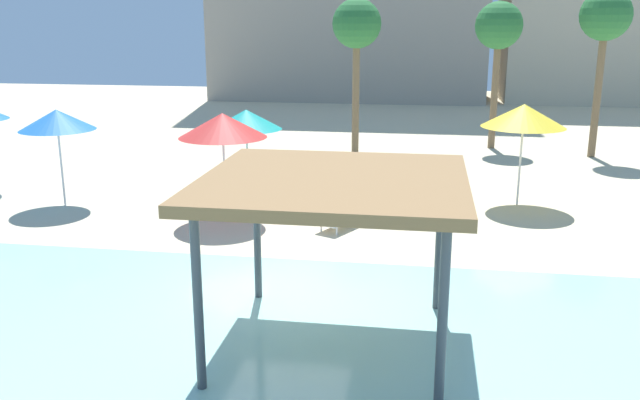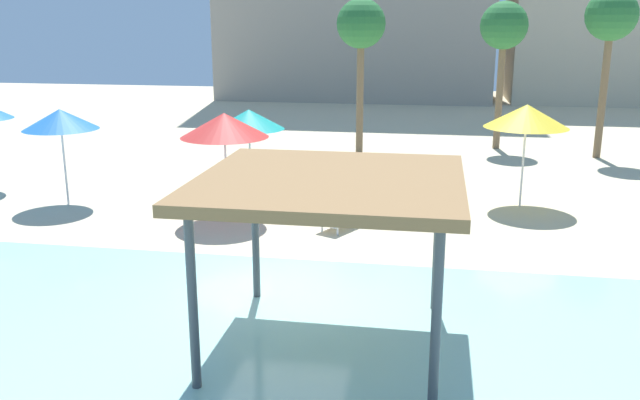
{
  "view_description": "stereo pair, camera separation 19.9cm",
  "coord_description": "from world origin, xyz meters",
  "px_view_note": "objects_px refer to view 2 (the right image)",
  "views": [
    {
      "loc": [
        2.68,
        -12.46,
        5.23
      ],
      "look_at": [
        0.39,
        2.0,
        1.3
      ],
      "focal_mm": 37.94,
      "sensor_mm": 36.0,
      "label": 1
    },
    {
      "loc": [
        2.88,
        -12.43,
        5.23
      ],
      "look_at": [
        0.39,
        2.0,
        1.3
      ],
      "focal_mm": 37.94,
      "sensor_mm": 36.0,
      "label": 2
    }
  ],
  "objects_px": {
    "lounge_chair_1": "(350,213)",
    "beach_umbrella_yellow_1": "(527,116)",
    "palm_tree_2": "(611,19)",
    "beach_umbrella_teal_4": "(249,119)",
    "beach_umbrella_blue_0": "(60,119)",
    "beach_umbrella_red_3": "(224,125)",
    "shade_pavilion": "(330,188)",
    "palm_tree_0": "(504,29)",
    "palm_tree_1": "(361,27)"
  },
  "relations": [
    {
      "from": "shade_pavilion",
      "to": "beach_umbrella_yellow_1",
      "type": "xyz_separation_m",
      "value": [
        4.08,
        9.5,
        -0.08
      ]
    },
    {
      "from": "beach_umbrella_yellow_1",
      "to": "palm_tree_0",
      "type": "distance_m",
      "value": 9.39
    },
    {
      "from": "beach_umbrella_red_3",
      "to": "palm_tree_1",
      "type": "height_order",
      "value": "palm_tree_1"
    },
    {
      "from": "beach_umbrella_red_3",
      "to": "palm_tree_1",
      "type": "bearing_deg",
      "value": 75.86
    },
    {
      "from": "lounge_chair_1",
      "to": "palm_tree_0",
      "type": "distance_m",
      "value": 13.51
    },
    {
      "from": "palm_tree_1",
      "to": "palm_tree_2",
      "type": "height_order",
      "value": "palm_tree_2"
    },
    {
      "from": "shade_pavilion",
      "to": "palm_tree_2",
      "type": "distance_m",
      "value": 19.14
    },
    {
      "from": "shade_pavilion",
      "to": "lounge_chair_1",
      "type": "xyz_separation_m",
      "value": [
        -0.54,
        6.77,
        -2.35
      ]
    },
    {
      "from": "lounge_chair_1",
      "to": "beach_umbrella_yellow_1",
      "type": "bearing_deg",
      "value": 147.43
    },
    {
      "from": "beach_umbrella_blue_0",
      "to": "beach_umbrella_yellow_1",
      "type": "relative_size",
      "value": 0.95
    },
    {
      "from": "beach_umbrella_yellow_1",
      "to": "palm_tree_2",
      "type": "bearing_deg",
      "value": 64.35
    },
    {
      "from": "palm_tree_2",
      "to": "palm_tree_1",
      "type": "bearing_deg",
      "value": -176.15
    },
    {
      "from": "beach_umbrella_yellow_1",
      "to": "palm_tree_2",
      "type": "distance_m",
      "value": 9.02
    },
    {
      "from": "beach_umbrella_red_3",
      "to": "lounge_chair_1",
      "type": "distance_m",
      "value": 4.02
    },
    {
      "from": "palm_tree_0",
      "to": "palm_tree_1",
      "type": "xyz_separation_m",
      "value": [
        -5.53,
        -1.96,
        0.07
      ]
    },
    {
      "from": "beach_umbrella_blue_0",
      "to": "beach_umbrella_teal_4",
      "type": "bearing_deg",
      "value": 23.45
    },
    {
      "from": "beach_umbrella_red_3",
      "to": "palm_tree_0",
      "type": "relative_size",
      "value": 0.48
    },
    {
      "from": "lounge_chair_1",
      "to": "palm_tree_1",
      "type": "distance_m",
      "value": 10.94
    },
    {
      "from": "beach_umbrella_red_3",
      "to": "palm_tree_2",
      "type": "distance_m",
      "value": 15.91
    },
    {
      "from": "beach_umbrella_blue_0",
      "to": "palm_tree_1",
      "type": "xyz_separation_m",
      "value": [
        7.47,
        9.24,
        2.44
      ]
    },
    {
      "from": "shade_pavilion",
      "to": "palm_tree_0",
      "type": "relative_size",
      "value": 0.69
    },
    {
      "from": "shade_pavilion",
      "to": "palm_tree_1",
      "type": "distance_m",
      "value": 16.87
    },
    {
      "from": "shade_pavilion",
      "to": "beach_umbrella_red_3",
      "type": "relative_size",
      "value": 1.43
    },
    {
      "from": "palm_tree_2",
      "to": "palm_tree_0",
      "type": "bearing_deg",
      "value": 160.26
    },
    {
      "from": "beach_umbrella_yellow_1",
      "to": "beach_umbrella_red_3",
      "type": "bearing_deg",
      "value": -161.73
    },
    {
      "from": "beach_umbrella_yellow_1",
      "to": "palm_tree_1",
      "type": "height_order",
      "value": "palm_tree_1"
    },
    {
      "from": "beach_umbrella_red_3",
      "to": "beach_umbrella_blue_0",
      "type": "bearing_deg",
      "value": 173.62
    },
    {
      "from": "beach_umbrella_yellow_1",
      "to": "beach_umbrella_teal_4",
      "type": "height_order",
      "value": "beach_umbrella_yellow_1"
    },
    {
      "from": "shade_pavilion",
      "to": "palm_tree_2",
      "type": "xyz_separation_m",
      "value": [
        7.82,
        17.28,
        2.53
      ]
    },
    {
      "from": "beach_umbrella_blue_0",
      "to": "palm_tree_2",
      "type": "bearing_deg",
      "value": 30.53
    },
    {
      "from": "beach_umbrella_blue_0",
      "to": "beach_umbrella_red_3",
      "type": "distance_m",
      "value": 5.04
    },
    {
      "from": "shade_pavilion",
      "to": "palm_tree_2",
      "type": "height_order",
      "value": "palm_tree_2"
    },
    {
      "from": "palm_tree_0",
      "to": "palm_tree_2",
      "type": "xyz_separation_m",
      "value": [
        3.72,
        -1.33,
        0.37
      ]
    },
    {
      "from": "beach_umbrella_blue_0",
      "to": "palm_tree_2",
      "type": "relative_size",
      "value": 0.44
    },
    {
      "from": "palm_tree_1",
      "to": "beach_umbrella_yellow_1",
      "type": "bearing_deg",
      "value": -52.45
    },
    {
      "from": "lounge_chair_1",
      "to": "palm_tree_0",
      "type": "bearing_deg",
      "value": -174.54
    },
    {
      "from": "beach_umbrella_teal_4",
      "to": "lounge_chair_1",
      "type": "height_order",
      "value": "beach_umbrella_teal_4"
    },
    {
      "from": "shade_pavilion",
      "to": "beach_umbrella_red_3",
      "type": "distance_m",
      "value": 7.9
    },
    {
      "from": "beach_umbrella_blue_0",
      "to": "lounge_chair_1",
      "type": "xyz_separation_m",
      "value": [
        8.36,
        -0.66,
        -2.16
      ]
    },
    {
      "from": "beach_umbrella_yellow_1",
      "to": "beach_umbrella_red_3",
      "type": "xyz_separation_m",
      "value": [
        -7.98,
        -2.63,
        -0.07
      ]
    },
    {
      "from": "shade_pavilion",
      "to": "palm_tree_0",
      "type": "bearing_deg",
      "value": 77.59
    },
    {
      "from": "lounge_chair_1",
      "to": "palm_tree_2",
      "type": "distance_m",
      "value": 14.29
    },
    {
      "from": "beach_umbrella_red_3",
      "to": "palm_tree_1",
      "type": "distance_m",
      "value": 10.38
    },
    {
      "from": "beach_umbrella_teal_4",
      "to": "beach_umbrella_blue_0",
      "type": "bearing_deg",
      "value": -156.55
    },
    {
      "from": "beach_umbrella_blue_0",
      "to": "beach_umbrella_yellow_1",
      "type": "distance_m",
      "value": 13.14
    },
    {
      "from": "palm_tree_0",
      "to": "beach_umbrella_blue_0",
      "type": "bearing_deg",
      "value": -139.27
    },
    {
      "from": "beach_umbrella_red_3",
      "to": "beach_umbrella_yellow_1",
      "type": "bearing_deg",
      "value": 18.27
    },
    {
      "from": "shade_pavilion",
      "to": "beach_umbrella_teal_4",
      "type": "relative_size",
      "value": 1.57
    },
    {
      "from": "beach_umbrella_yellow_1",
      "to": "beach_umbrella_teal_4",
      "type": "relative_size",
      "value": 1.12
    },
    {
      "from": "beach_umbrella_blue_0",
      "to": "palm_tree_0",
      "type": "xyz_separation_m",
      "value": [
        13.0,
        11.19,
        2.36
      ]
    }
  ]
}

